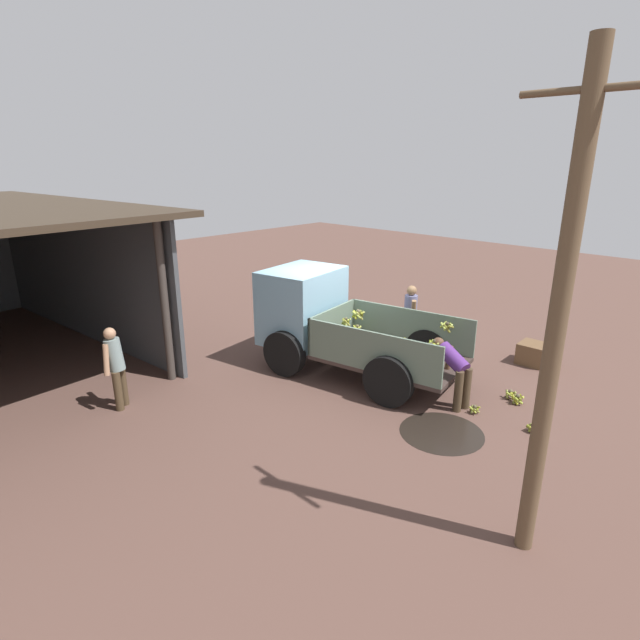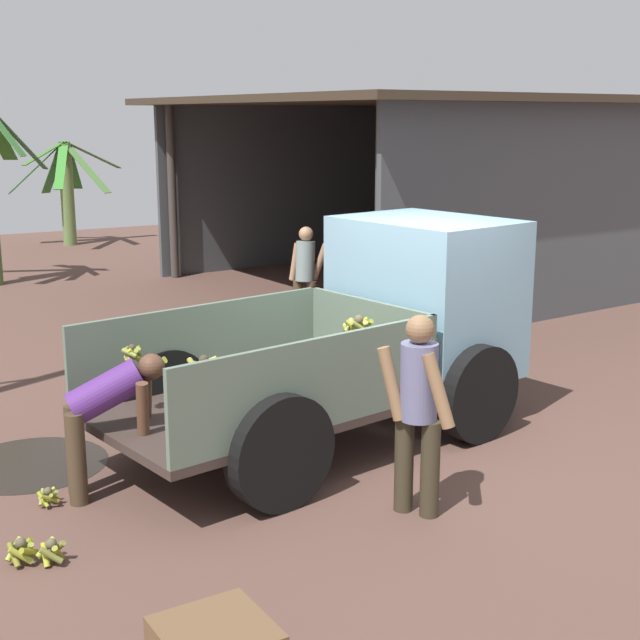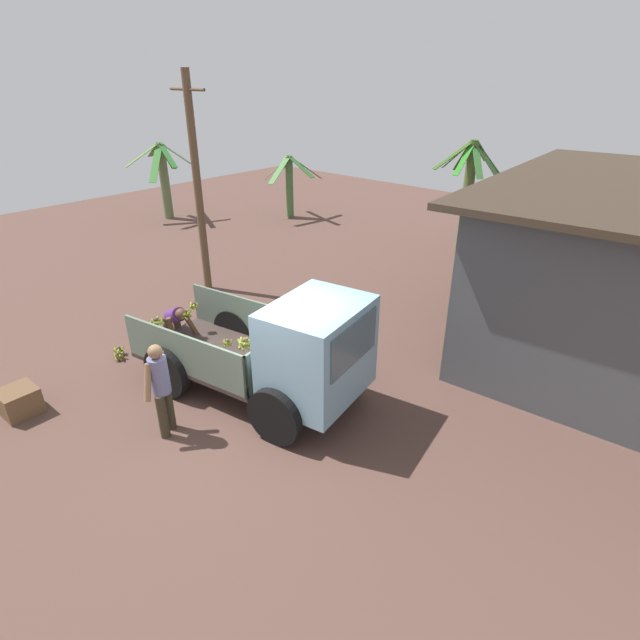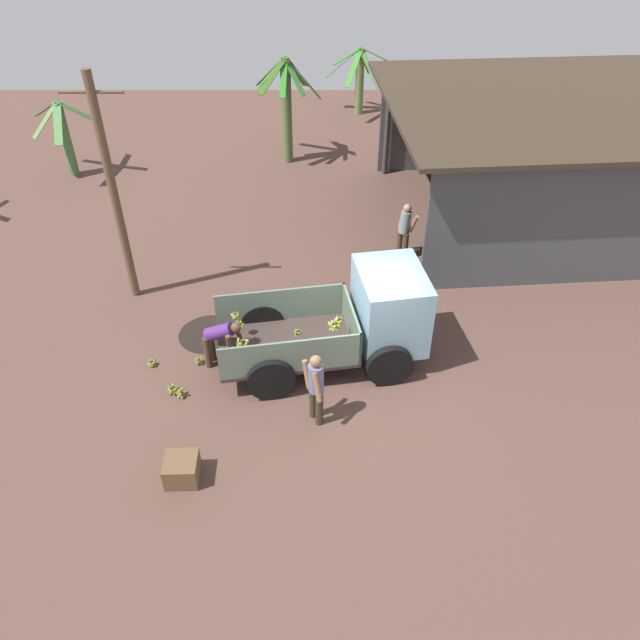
{
  "view_description": "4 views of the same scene",
  "coord_description": "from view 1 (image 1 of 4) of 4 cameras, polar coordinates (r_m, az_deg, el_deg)",
  "views": [
    {
      "loc": [
        -6.89,
        7.86,
        4.34
      ],
      "look_at": [
        -0.42,
        1.14,
        1.31
      ],
      "focal_mm": 28.0,
      "sensor_mm": 36.0,
      "label": 1
    },
    {
      "loc": [
        -4.82,
        -6.7,
        3.1
      ],
      "look_at": [
        -0.34,
        1.03,
        1.05
      ],
      "focal_mm": 50.0,
      "sensor_mm": 36.0,
      "label": 2
    },
    {
      "loc": [
        5.31,
        -4.57,
        5.28
      ],
      "look_at": [
        0.08,
        1.29,
        1.36
      ],
      "focal_mm": 28.0,
      "sensor_mm": 36.0,
      "label": 3
    },
    {
      "loc": [
        -0.78,
        -9.67,
        9.0
      ],
      "look_at": [
        -0.78,
        0.33,
        1.1
      ],
      "focal_mm": 35.0,
      "sensor_mm": 36.0,
      "label": 4
    }
  ],
  "objects": [
    {
      "name": "wooden_crate_0",
      "position": [
        11.99,
        23.17,
        -3.55
      ],
      "size": [
        0.59,
        0.59,
        0.47
      ],
      "primitive_type": "cube",
      "rotation": [
        0.0,
        0.0,
        0.03
      ],
      "color": "brown",
      "rests_on": "ground"
    },
    {
      "name": "cargo_truck",
      "position": [
        10.72,
        0.11,
        0.29
      ],
      "size": [
        4.47,
        2.58,
        2.08
      ],
      "rotation": [
        0.0,
        0.0,
        0.17
      ],
      "color": "#3D2F2B",
      "rests_on": "ground"
    },
    {
      "name": "banana_bunch_on_ground_1",
      "position": [
        9.17,
        23.09,
        -11.21
      ],
      "size": [
        0.19,
        0.19,
        0.16
      ],
      "color": "#433C2B",
      "rests_on": "ground"
    },
    {
      "name": "person_worker_loading",
      "position": [
        9.38,
        14.98,
        -5.28
      ],
      "size": [
        0.85,
        0.61,
        1.19
      ],
      "rotation": [
        0.0,
        0.0,
        -0.21
      ],
      "color": "#463625",
      "rests_on": "ground"
    },
    {
      "name": "ground",
      "position": [
        11.32,
        2.47,
        -4.56
      ],
      "size": [
        36.0,
        36.0,
        0.0
      ],
      "primitive_type": "plane",
      "color": "brown"
    },
    {
      "name": "banana_bunch_on_ground_3",
      "position": [
        10.02,
        21.64,
        -8.35
      ],
      "size": [
        0.25,
        0.25,
        0.2
      ],
      "color": "brown",
      "rests_on": "ground"
    },
    {
      "name": "person_bystander_near_shed",
      "position": [
        9.62,
        -22.33,
        -4.68
      ],
      "size": [
        0.55,
        0.5,
        1.53
      ],
      "rotation": [
        0.0,
        0.0,
        0.71
      ],
      "color": "#493825",
      "rests_on": "ground"
    },
    {
      "name": "banana_bunch_on_ground_2",
      "position": [
        9.43,
        17.27,
        -9.65
      ],
      "size": [
        0.19,
        0.19,
        0.16
      ],
      "color": "brown",
      "rests_on": "ground"
    },
    {
      "name": "mud_patch_0",
      "position": [
        8.72,
        13.71,
        -12.39
      ],
      "size": [
        1.39,
        1.39,
        0.01
      ],
      "primitive_type": "cylinder",
      "color": "black",
      "rests_on": "ground"
    },
    {
      "name": "person_foreground_visitor",
      "position": [
        11.56,
        10.3,
        0.4
      ],
      "size": [
        0.48,
        0.62,
        1.62
      ],
      "rotation": [
        0.0,
        0.0,
        3.69
      ],
      "color": "#383021",
      "rests_on": "ground"
    },
    {
      "name": "utility_pole",
      "position": [
        5.58,
        25.47,
        -0.37
      ],
      "size": [
        1.3,
        0.2,
        5.37
      ],
      "color": "brown",
      "rests_on": "ground"
    },
    {
      "name": "banana_bunch_on_ground_0",
      "position": [
        10.17,
        20.92,
        -7.87
      ],
      "size": [
        0.22,
        0.22,
        0.2
      ],
      "color": "brown",
      "rests_on": "ground"
    }
  ]
}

